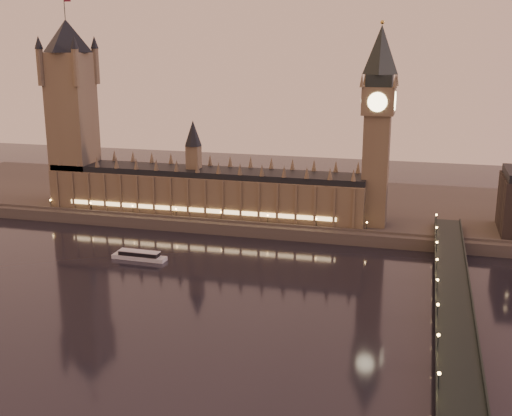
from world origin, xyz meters
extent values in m
plane|color=black|center=(0.00, 0.00, 0.00)|extent=(700.00, 700.00, 0.00)
cube|color=#423D35|center=(30.00, 165.00, 3.00)|extent=(560.00, 130.00, 6.00)
cube|color=brown|center=(-40.00, 121.00, 17.00)|extent=(180.00, 26.00, 22.00)
cube|color=black|center=(-40.00, 121.00, 29.60)|extent=(180.00, 22.00, 3.20)
cube|color=#FFCC7F|center=(-40.00, 107.50, 11.00)|extent=(153.00, 0.25, 2.20)
cube|color=brown|center=(-120.00, 121.00, 50.00)|extent=(22.00, 22.00, 88.00)
cone|color=black|center=(-120.00, 121.00, 103.00)|extent=(31.68, 31.68, 18.00)
cylinder|color=black|center=(-120.00, 121.00, 118.00)|extent=(0.44, 0.44, 12.00)
cube|color=brown|center=(54.00, 121.00, 35.00)|extent=(13.00, 13.00, 58.00)
cube|color=brown|center=(54.00, 121.00, 71.00)|extent=(16.00, 16.00, 14.00)
cylinder|color=#FFEAA5|center=(54.00, 112.82, 71.00)|extent=(9.60, 0.35, 9.60)
cylinder|color=#FFEAA5|center=(45.82, 121.00, 71.00)|extent=(0.35, 9.60, 9.60)
cube|color=black|center=(54.00, 121.00, 81.00)|extent=(13.00, 13.00, 6.00)
cone|color=black|center=(54.00, 121.00, 96.00)|extent=(17.68, 17.68, 24.00)
sphere|color=gold|center=(54.00, 121.00, 109.00)|extent=(2.00, 2.00, 2.00)
cube|color=black|center=(92.00, 0.00, 8.00)|extent=(13.00, 260.00, 2.00)
cube|color=black|center=(85.70, 0.00, 9.50)|extent=(0.60, 260.00, 1.00)
cube|color=black|center=(98.30, 0.00, 9.50)|extent=(0.60, 260.00, 1.00)
cube|color=silver|center=(-49.00, 53.09, 0.97)|extent=(26.51, 6.39, 1.93)
cube|color=black|center=(-49.00, 53.09, 2.90)|extent=(19.63, 5.18, 1.93)
cube|color=silver|center=(-49.00, 53.09, 4.04)|extent=(20.16, 5.43, 0.35)
camera|label=1|loc=(78.78, -209.98, 99.50)|focal=45.00mm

